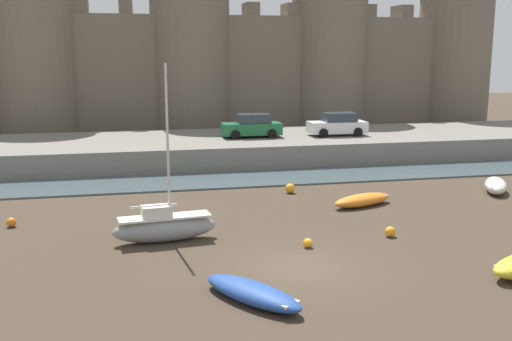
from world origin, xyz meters
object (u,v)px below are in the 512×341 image
at_px(sailboat_near_channel_right, 164,226).
at_px(mooring_buoy_off_centre, 290,188).
at_px(mooring_buoy_near_shore, 308,243).
at_px(car_quay_centre_east, 338,125).
at_px(car_quay_west, 252,126).
at_px(rowboat_foreground_left, 252,292).
at_px(rowboat_foreground_centre, 362,200).
at_px(rowboat_midflat_right, 496,185).
at_px(mooring_buoy_mid_mud, 11,222).
at_px(mooring_buoy_near_channel, 390,232).

height_order(sailboat_near_channel_right, mooring_buoy_off_centre, sailboat_near_channel_right).
xyz_separation_m(mooring_buoy_near_shore, car_quay_centre_east, (8.13, 19.12, 2.12)).
relative_size(mooring_buoy_off_centre, car_quay_centre_east, 0.13).
bearing_deg(car_quay_west, car_quay_centre_east, -3.91).
relative_size(rowboat_foreground_left, rowboat_foreground_centre, 1.06).
relative_size(rowboat_foreground_centre, car_quay_west, 0.86).
relative_size(rowboat_midflat_right, car_quay_west, 0.75).
bearing_deg(rowboat_foreground_centre, mooring_buoy_mid_mud, -179.56).
bearing_deg(mooring_buoy_mid_mud, rowboat_midflat_right, 3.05).
bearing_deg(rowboat_foreground_left, mooring_buoy_mid_mud, 130.55).
height_order(sailboat_near_channel_right, mooring_buoy_near_shore, sailboat_near_channel_right).
bearing_deg(car_quay_centre_east, rowboat_foreground_left, -115.52).
bearing_deg(car_quay_centre_east, mooring_buoy_near_shore, -113.03).
distance_m(mooring_buoy_near_shore, car_quay_west, 19.75).
height_order(mooring_buoy_near_channel, car_quay_west, car_quay_west).
xyz_separation_m(rowboat_foreground_centre, mooring_buoy_mid_mud, (-16.06, -0.12, -0.10)).
xyz_separation_m(mooring_buoy_mid_mud, car_quay_centre_east, (19.71, 13.75, 2.10)).
height_order(mooring_buoy_off_centre, mooring_buoy_near_channel, mooring_buoy_off_centre).
bearing_deg(rowboat_foreground_left, mooring_buoy_near_shore, 55.01).
bearing_deg(car_quay_west, rowboat_midflat_right, -50.70).
bearing_deg(mooring_buoy_near_shore, mooring_buoy_near_channel, 9.09).
relative_size(rowboat_midflat_right, mooring_buoy_near_channel, 7.22).
distance_m(rowboat_foreground_left, car_quay_west, 24.65).
relative_size(rowboat_foreground_left, mooring_buoy_near_shore, 10.22).
relative_size(mooring_buoy_mid_mud, car_quay_centre_east, 0.10).
height_order(sailboat_near_channel_right, car_quay_west, sailboat_near_channel_right).
distance_m(rowboat_foreground_left, mooring_buoy_mid_mud, 12.98).
bearing_deg(sailboat_near_channel_right, rowboat_foreground_centre, 19.82).
bearing_deg(mooring_buoy_off_centre, rowboat_foreground_centre, -51.30).
bearing_deg(mooring_buoy_near_channel, mooring_buoy_off_centre, 102.83).
distance_m(rowboat_foreground_centre, car_quay_west, 14.40).
relative_size(sailboat_near_channel_right, mooring_buoy_mid_mud, 16.74).
bearing_deg(sailboat_near_channel_right, car_quay_centre_east, 51.94).
distance_m(rowboat_foreground_centre, mooring_buoy_mid_mud, 16.06).
bearing_deg(rowboat_foreground_centre, mooring_buoy_near_shore, -129.18).
distance_m(rowboat_foreground_centre, mooring_buoy_off_centre, 4.32).
xyz_separation_m(rowboat_foreground_left, mooring_buoy_off_centre, (4.92, 13.36, -0.04)).
xyz_separation_m(rowboat_midflat_right, mooring_buoy_mid_mud, (-24.11, -1.29, -0.19)).
distance_m(sailboat_near_channel_right, rowboat_midflat_right, 18.44).
distance_m(mooring_buoy_off_centre, mooring_buoy_near_channel, 8.49).
height_order(rowboat_midflat_right, car_quay_west, car_quay_west).
relative_size(rowboat_midflat_right, mooring_buoy_off_centre, 5.97).
relative_size(mooring_buoy_mid_mud, mooring_buoy_near_shore, 1.13).
height_order(rowboat_foreground_left, car_quay_west, car_quay_west).
bearing_deg(mooring_buoy_mid_mud, car_quay_west, 46.23).
distance_m(sailboat_near_channel_right, mooring_buoy_mid_mud, 7.15).
xyz_separation_m(sailboat_near_channel_right, mooring_buoy_off_centre, (7.08, 6.90, -0.37)).
distance_m(rowboat_foreground_left, car_quay_centre_east, 26.24).
bearing_deg(rowboat_foreground_left, sailboat_near_channel_right, 108.49).
bearing_deg(car_quay_west, mooring_buoy_mid_mud, -133.77).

